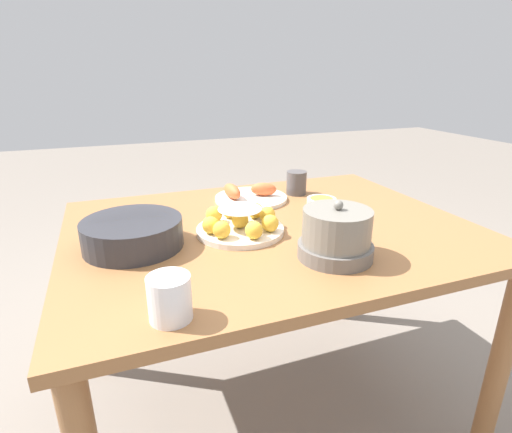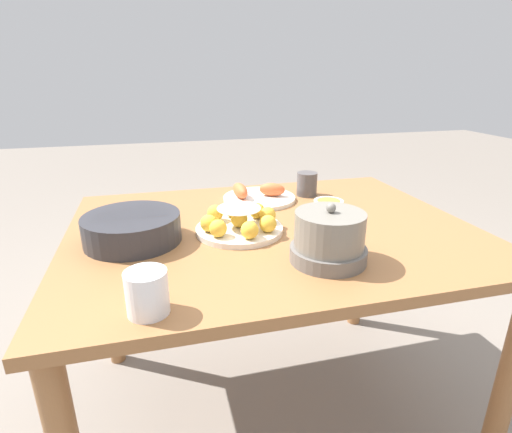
{
  "view_description": "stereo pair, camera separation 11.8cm",
  "coord_description": "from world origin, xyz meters",
  "px_view_note": "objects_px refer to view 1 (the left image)",
  "views": [
    {
      "loc": [
        0.44,
        1.05,
        1.17
      ],
      "look_at": [
        0.05,
        0.01,
        0.76
      ],
      "focal_mm": 28.0,
      "sensor_mm": 36.0,
      "label": 1
    },
    {
      "loc": [
        0.33,
        1.09,
        1.17
      ],
      "look_at": [
        0.05,
        0.01,
        0.76
      ],
      "focal_mm": 28.0,
      "sensor_mm": 36.0,
      "label": 2
    }
  ],
  "objects_px": {
    "cake_plate": "(240,223)",
    "cup_near": "(296,183)",
    "sauce_bowl": "(321,202)",
    "dining_table": "(271,254)",
    "seafood_platter": "(249,196)",
    "cup_far": "(170,298)",
    "serving_bowl": "(133,232)",
    "warming_pot": "(336,235)"
  },
  "relations": [
    {
      "from": "cake_plate",
      "to": "sauce_bowl",
      "type": "distance_m",
      "value": 0.36
    },
    {
      "from": "dining_table",
      "to": "cake_plate",
      "type": "distance_m",
      "value": 0.17
    },
    {
      "from": "cup_far",
      "to": "warming_pot",
      "type": "height_order",
      "value": "warming_pot"
    },
    {
      "from": "dining_table",
      "to": "cup_near",
      "type": "bearing_deg",
      "value": -128.45
    },
    {
      "from": "dining_table",
      "to": "warming_pot",
      "type": "height_order",
      "value": "warming_pot"
    },
    {
      "from": "dining_table",
      "to": "seafood_platter",
      "type": "xyz_separation_m",
      "value": [
        -0.02,
        -0.26,
        0.11
      ]
    },
    {
      "from": "sauce_bowl",
      "to": "cup_far",
      "type": "height_order",
      "value": "cup_far"
    },
    {
      "from": "sauce_bowl",
      "to": "seafood_platter",
      "type": "distance_m",
      "value": 0.26
    },
    {
      "from": "sauce_bowl",
      "to": "cup_near",
      "type": "relative_size",
      "value": 1.14
    },
    {
      "from": "dining_table",
      "to": "serving_bowl",
      "type": "height_order",
      "value": "serving_bowl"
    },
    {
      "from": "cup_near",
      "to": "warming_pot",
      "type": "height_order",
      "value": "warming_pot"
    },
    {
      "from": "serving_bowl",
      "to": "warming_pot",
      "type": "distance_m",
      "value": 0.53
    },
    {
      "from": "serving_bowl",
      "to": "cup_near",
      "type": "distance_m",
      "value": 0.69
    },
    {
      "from": "dining_table",
      "to": "serving_bowl",
      "type": "relative_size",
      "value": 4.57
    },
    {
      "from": "cake_plate",
      "to": "cup_near",
      "type": "xyz_separation_m",
      "value": [
        -0.33,
        -0.3,
        0.01
      ]
    },
    {
      "from": "sauce_bowl",
      "to": "warming_pot",
      "type": "xyz_separation_m",
      "value": [
        0.16,
        0.36,
        0.04
      ]
    },
    {
      "from": "serving_bowl",
      "to": "seafood_platter",
      "type": "relative_size",
      "value": 1.0
    },
    {
      "from": "cup_near",
      "to": "sauce_bowl",
      "type": "bearing_deg",
      "value": 93.71
    },
    {
      "from": "cake_plate",
      "to": "seafood_platter",
      "type": "xyz_separation_m",
      "value": [
        -0.13,
        -0.28,
        -0.01
      ]
    },
    {
      "from": "seafood_platter",
      "to": "cup_far",
      "type": "height_order",
      "value": "cup_far"
    },
    {
      "from": "cup_near",
      "to": "cup_far",
      "type": "distance_m",
      "value": 0.88
    },
    {
      "from": "sauce_bowl",
      "to": "cup_far",
      "type": "relative_size",
      "value": 1.13
    },
    {
      "from": "sauce_bowl",
      "to": "warming_pot",
      "type": "distance_m",
      "value": 0.4
    },
    {
      "from": "dining_table",
      "to": "seafood_platter",
      "type": "relative_size",
      "value": 4.59
    },
    {
      "from": "cake_plate",
      "to": "warming_pot",
      "type": "distance_m",
      "value": 0.3
    },
    {
      "from": "dining_table",
      "to": "sauce_bowl",
      "type": "bearing_deg",
      "value": -156.41
    },
    {
      "from": "dining_table",
      "to": "sauce_bowl",
      "type": "height_order",
      "value": "sauce_bowl"
    },
    {
      "from": "dining_table",
      "to": "serving_bowl",
      "type": "xyz_separation_m",
      "value": [
        0.41,
        0.01,
        0.14
      ]
    },
    {
      "from": "sauce_bowl",
      "to": "cup_far",
      "type": "xyz_separation_m",
      "value": [
        0.6,
        0.48,
        0.03
      ]
    },
    {
      "from": "cup_far",
      "to": "seafood_platter",
      "type": "bearing_deg",
      "value": -121.12
    },
    {
      "from": "dining_table",
      "to": "cake_plate",
      "type": "height_order",
      "value": "cake_plate"
    },
    {
      "from": "serving_bowl",
      "to": "sauce_bowl",
      "type": "relative_size",
      "value": 2.62
    },
    {
      "from": "dining_table",
      "to": "cup_near",
      "type": "height_order",
      "value": "cup_near"
    },
    {
      "from": "dining_table",
      "to": "seafood_platter",
      "type": "bearing_deg",
      "value": -94.91
    },
    {
      "from": "cake_plate",
      "to": "seafood_platter",
      "type": "distance_m",
      "value": 0.31
    },
    {
      "from": "seafood_platter",
      "to": "warming_pot",
      "type": "height_order",
      "value": "warming_pot"
    },
    {
      "from": "sauce_bowl",
      "to": "cake_plate",
      "type": "bearing_deg",
      "value": 19.68
    },
    {
      "from": "sauce_bowl",
      "to": "serving_bowl",
      "type": "bearing_deg",
      "value": 10.27
    },
    {
      "from": "cup_near",
      "to": "warming_pot",
      "type": "distance_m",
      "value": 0.56
    },
    {
      "from": "warming_pot",
      "to": "cup_far",
      "type": "bearing_deg",
      "value": 15.81
    },
    {
      "from": "cup_near",
      "to": "dining_table",
      "type": "bearing_deg",
      "value": 51.55
    },
    {
      "from": "cup_far",
      "to": "warming_pot",
      "type": "bearing_deg",
      "value": -164.19
    }
  ]
}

